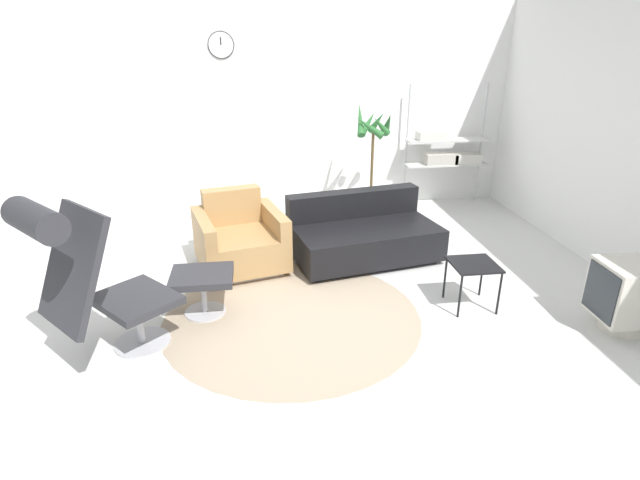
{
  "coord_description": "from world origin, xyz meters",
  "views": [
    {
      "loc": [
        -0.4,
        -4.19,
        2.29
      ],
      "look_at": [
        0.15,
        0.01,
        0.55
      ],
      "focal_mm": 28.0,
      "sensor_mm": 36.0,
      "label": 1
    }
  ],
  "objects_px": {
    "lounge_chair": "(85,268)",
    "side_table": "(473,268)",
    "couch_low": "(363,236)",
    "potted_plant": "(371,176)",
    "crt_television": "(628,295)",
    "armchair_red": "(240,241)",
    "ottoman": "(202,283)",
    "shelf_unit": "(446,152)"
  },
  "relations": [
    {
      "from": "ottoman",
      "to": "crt_television",
      "type": "bearing_deg",
      "value": -11.86
    },
    {
      "from": "ottoman",
      "to": "shelf_unit",
      "type": "relative_size",
      "value": 0.31
    },
    {
      "from": "couch_low",
      "to": "lounge_chair",
      "type": "bearing_deg",
      "value": 23.59
    },
    {
      "from": "ottoman",
      "to": "shelf_unit",
      "type": "distance_m",
      "value": 4.19
    },
    {
      "from": "crt_television",
      "to": "armchair_red",
      "type": "bearing_deg",
      "value": 64.75
    },
    {
      "from": "armchair_red",
      "to": "side_table",
      "type": "bearing_deg",
      "value": 137.23
    },
    {
      "from": "ottoman",
      "to": "side_table",
      "type": "xyz_separation_m",
      "value": [
        2.38,
        -0.18,
        0.07
      ]
    },
    {
      "from": "armchair_red",
      "to": "shelf_unit",
      "type": "bearing_deg",
      "value": -163.03
    },
    {
      "from": "side_table",
      "to": "ottoman",
      "type": "bearing_deg",
      "value": 175.61
    },
    {
      "from": "shelf_unit",
      "to": "lounge_chair",
      "type": "bearing_deg",
      "value": -139.39
    },
    {
      "from": "ottoman",
      "to": "shelf_unit",
      "type": "xyz_separation_m",
      "value": [
        3.18,
        2.69,
        0.48
      ]
    },
    {
      "from": "lounge_chair",
      "to": "side_table",
      "type": "relative_size",
      "value": 3.11
    },
    {
      "from": "lounge_chair",
      "to": "couch_low",
      "type": "bearing_deg",
      "value": 82.97
    },
    {
      "from": "couch_low",
      "to": "crt_television",
      "type": "relative_size",
      "value": 2.81
    },
    {
      "from": "potted_plant",
      "to": "shelf_unit",
      "type": "bearing_deg",
      "value": 19.14
    },
    {
      "from": "couch_low",
      "to": "potted_plant",
      "type": "distance_m",
      "value": 1.36
    },
    {
      "from": "lounge_chair",
      "to": "potted_plant",
      "type": "bearing_deg",
      "value": 94.83
    },
    {
      "from": "lounge_chair",
      "to": "ottoman",
      "type": "height_order",
      "value": "lounge_chair"
    },
    {
      "from": "lounge_chair",
      "to": "side_table",
      "type": "height_order",
      "value": "lounge_chair"
    },
    {
      "from": "couch_low",
      "to": "crt_television",
      "type": "xyz_separation_m",
      "value": [
        1.83,
        -1.74,
        0.08
      ]
    },
    {
      "from": "lounge_chair",
      "to": "crt_television",
      "type": "height_order",
      "value": "lounge_chair"
    },
    {
      "from": "armchair_red",
      "to": "shelf_unit",
      "type": "relative_size",
      "value": 0.62
    },
    {
      "from": "ottoman",
      "to": "potted_plant",
      "type": "relative_size",
      "value": 0.35
    },
    {
      "from": "side_table",
      "to": "couch_low",
      "type": "bearing_deg",
      "value": 121.73
    },
    {
      "from": "ottoman",
      "to": "potted_plant",
      "type": "xyz_separation_m",
      "value": [
        2.02,
        2.29,
        0.27
      ]
    },
    {
      "from": "couch_low",
      "to": "crt_television",
      "type": "distance_m",
      "value": 2.53
    },
    {
      "from": "lounge_chair",
      "to": "couch_low",
      "type": "xyz_separation_m",
      "value": [
        2.35,
        1.66,
        -0.54
      ]
    },
    {
      "from": "couch_low",
      "to": "potted_plant",
      "type": "relative_size",
      "value": 1.11
    },
    {
      "from": "ottoman",
      "to": "side_table",
      "type": "bearing_deg",
      "value": -4.39
    },
    {
      "from": "armchair_red",
      "to": "potted_plant",
      "type": "relative_size",
      "value": 0.69
    },
    {
      "from": "crt_television",
      "to": "side_table",
      "type": "bearing_deg",
      "value": 65.97
    },
    {
      "from": "couch_low",
      "to": "armchair_red",
      "type": "bearing_deg",
      "value": -8.57
    },
    {
      "from": "ottoman",
      "to": "couch_low",
      "type": "distance_m",
      "value": 1.93
    },
    {
      "from": "side_table",
      "to": "crt_television",
      "type": "bearing_deg",
      "value": -26.61
    },
    {
      "from": "armchair_red",
      "to": "couch_low",
      "type": "xyz_separation_m",
      "value": [
        1.34,
        0.07,
        -0.04
      ]
    },
    {
      "from": "ottoman",
      "to": "crt_television",
      "type": "relative_size",
      "value": 0.89
    },
    {
      "from": "armchair_red",
      "to": "crt_television",
      "type": "height_order",
      "value": "armchair_red"
    },
    {
      "from": "couch_low",
      "to": "crt_television",
      "type": "bearing_deg",
      "value": 124.81
    },
    {
      "from": "armchair_red",
      "to": "potted_plant",
      "type": "height_order",
      "value": "potted_plant"
    },
    {
      "from": "ottoman",
      "to": "crt_television",
      "type": "distance_m",
      "value": 3.55
    },
    {
      "from": "lounge_chair",
      "to": "ottoman",
      "type": "distance_m",
      "value": 1.07
    },
    {
      "from": "armchair_red",
      "to": "side_table",
      "type": "relative_size",
      "value": 2.46
    }
  ]
}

